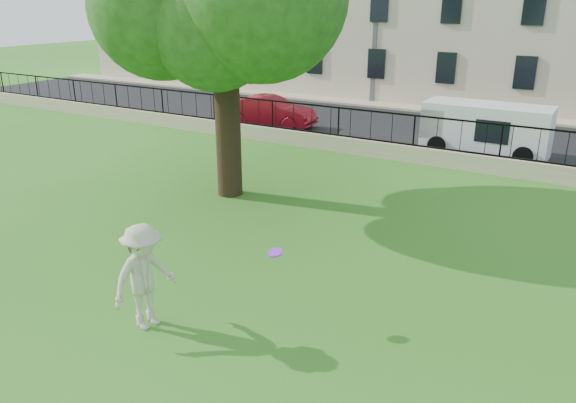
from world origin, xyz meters
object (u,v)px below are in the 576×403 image
Objects in this scene: frisbee at (275,253)px; red_sedan at (270,112)px; man at (144,277)px; white_van at (486,130)px.

red_sedan is (-8.94, 13.91, -0.61)m from frisbee.
white_van is (2.53, 15.37, -0.03)m from man.
frisbee is 0.06× the size of white_van.
man is at bearing -141.47° from frisbee.
frisbee is (1.83, 1.46, 0.32)m from man.
frisbee is 0.06× the size of red_sedan.
red_sedan is (-7.12, 15.37, -0.29)m from man.
red_sedan is 9.65m from white_van.
man reaches higher than red_sedan.
man reaches higher than white_van.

